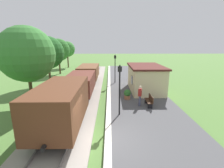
{
  "coord_description": "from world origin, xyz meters",
  "views": [
    {
      "loc": [
        0.5,
        -8.05,
        5.34
      ],
      "look_at": [
        0.73,
        8.4,
        1.27
      ],
      "focal_mm": 26.42,
      "sensor_mm": 36.0,
      "label": 1
    }
  ],
  "objects": [
    {
      "name": "rail_far",
      "position": [
        -3.12,
        0.0,
        0.19
      ],
      "size": [
        0.07,
        60.0,
        0.14
      ],
      "primitive_type": "cube",
      "color": "slate",
      "rests_on": "track_ballast"
    },
    {
      "name": "lamp_post_far",
      "position": [
        1.19,
        13.28,
        2.8
      ],
      "size": [
        0.28,
        0.28,
        3.7
      ],
      "color": "black",
      "rests_on": "platform_slab"
    },
    {
      "name": "bench_near_hut",
      "position": [
        3.8,
        4.88,
        0.72
      ],
      "size": [
        0.42,
        1.5,
        0.91
      ],
      "color": "#422819",
      "rests_on": "platform_slab"
    },
    {
      "name": "platform_slab",
      "position": [
        3.2,
        0.0,
        0.12
      ],
      "size": [
        6.0,
        60.0,
        0.25
      ],
      "primitive_type": "cube",
      "color": "#4C4C4F",
      "rests_on": "ground"
    },
    {
      "name": "station_hut",
      "position": [
        4.4,
        9.55,
        1.65
      ],
      "size": [
        3.5,
        5.8,
        2.78
      ],
      "color": "beige",
      "rests_on": "platform_slab"
    },
    {
      "name": "rail_near",
      "position": [
        -1.68,
        0.0,
        0.19
      ],
      "size": [
        0.07,
        60.0,
        0.14
      ],
      "primitive_type": "cube",
      "color": "slate",
      "rests_on": "track_ballast"
    },
    {
      "name": "bench_down_platform",
      "position": [
        3.8,
        14.21,
        0.72
      ],
      "size": [
        0.42,
        1.5,
        0.91
      ],
      "color": "#422819",
      "rests_on": "platform_slab"
    },
    {
      "name": "tree_field_left",
      "position": [
        -8.43,
        21.34,
        4.2
      ],
      "size": [
        3.88,
        3.88,
        6.15
      ],
      "color": "#4C3823",
      "rests_on": "ground"
    },
    {
      "name": "lamp_post_near",
      "position": [
        1.19,
        3.17,
        2.8
      ],
      "size": [
        0.28,
        0.28,
        3.7
      ],
      "color": "black",
      "rests_on": "platform_slab"
    },
    {
      "name": "ground_plane",
      "position": [
        0.0,
        0.0,
        0.0
      ],
      "size": [
        160.0,
        160.0,
        0.0
      ],
      "primitive_type": "plane",
      "color": "#517A38"
    },
    {
      "name": "freight_train",
      "position": [
        -2.4,
        7.22,
        1.51
      ],
      "size": [
        2.5,
        19.4,
        2.72
      ],
      "color": "brown",
      "rests_on": "rail_near"
    },
    {
      "name": "tree_trackside_far",
      "position": [
        -7.24,
        12.9,
        4.21
      ],
      "size": [
        4.03,
        4.03,
        6.23
      ],
      "color": "#4C3823",
      "rests_on": "ground"
    },
    {
      "name": "tree_trackside_mid",
      "position": [
        -6.3,
        5.68,
        4.47
      ],
      "size": [
        4.56,
        4.56,
        6.76
      ],
      "color": "#4C3823",
      "rests_on": "ground"
    },
    {
      "name": "potted_planter",
      "position": [
        2.13,
        6.64,
        0.72
      ],
      "size": [
        0.64,
        0.64,
        0.92
      ],
      "color": "#9E6642",
      "rests_on": "platform_slab"
    },
    {
      "name": "tree_field_distant",
      "position": [
        -8.93,
        29.38,
        4.07
      ],
      "size": [
        3.38,
        3.38,
        5.78
      ],
      "color": "#4C3823",
      "rests_on": "ground"
    },
    {
      "name": "person_waiting",
      "position": [
        2.99,
        4.94,
        1.18
      ],
      "size": [
        0.37,
        0.44,
        1.71
      ],
      "rotation": [
        0.0,
        0.0,
        2.74
      ],
      "color": "#474C66",
      "rests_on": "platform_slab"
    },
    {
      "name": "track_ballast",
      "position": [
        -2.4,
        0.0,
        0.06
      ],
      "size": [
        3.8,
        60.0,
        0.12
      ],
      "primitive_type": "cube",
      "color": "#9E9389",
      "rests_on": "ground"
    },
    {
      "name": "platform_edge_stripe",
      "position": [
        0.4,
        0.0,
        0.25
      ],
      "size": [
        0.36,
        60.0,
        0.01
      ],
      "primitive_type": "cube",
      "color": "silver",
      "rests_on": "platform_slab"
    }
  ]
}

